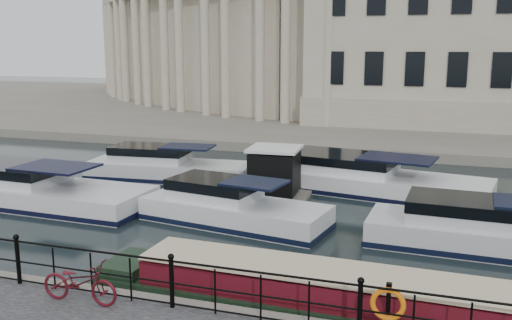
{
  "coord_description": "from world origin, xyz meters",
  "views": [
    {
      "loc": [
        5.28,
        -12.52,
        6.11
      ],
      "look_at": [
        0.5,
        2.0,
        3.0
      ],
      "focal_mm": 40.0,
      "sensor_mm": 36.0,
      "label": 1
    }
  ],
  "objects_px": {
    "bicycle": "(80,282)",
    "narrowboat": "(358,309)",
    "life_ring_post": "(388,305)",
    "harbour_hut": "(275,176)"
  },
  "relations": [
    {
      "from": "bicycle",
      "to": "life_ring_post",
      "type": "xyz_separation_m",
      "value": [
        6.52,
        0.51,
        0.21
      ]
    },
    {
      "from": "bicycle",
      "to": "narrowboat",
      "type": "height_order",
      "value": "bicycle"
    },
    {
      "from": "narrowboat",
      "to": "bicycle",
      "type": "bearing_deg",
      "value": -159.3
    },
    {
      "from": "bicycle",
      "to": "narrowboat",
      "type": "relative_size",
      "value": 0.14
    },
    {
      "from": "bicycle",
      "to": "harbour_hut",
      "type": "relative_size",
      "value": 0.64
    },
    {
      "from": "bicycle",
      "to": "life_ring_post",
      "type": "bearing_deg",
      "value": -86.35
    },
    {
      "from": "life_ring_post",
      "to": "narrowboat",
      "type": "relative_size",
      "value": 0.09
    },
    {
      "from": "narrowboat",
      "to": "harbour_hut",
      "type": "height_order",
      "value": "harbour_hut"
    },
    {
      "from": "bicycle",
      "to": "narrowboat",
      "type": "distance_m",
      "value": 6.14
    },
    {
      "from": "bicycle",
      "to": "life_ring_post",
      "type": "height_order",
      "value": "life_ring_post"
    }
  ]
}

